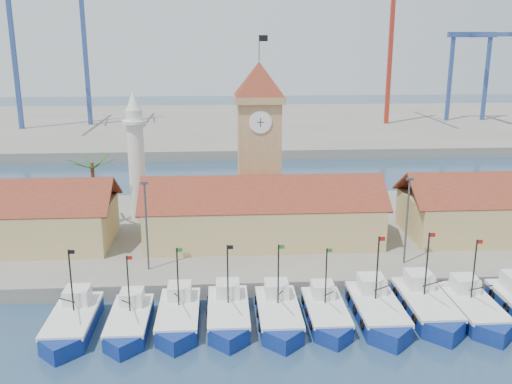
{
  "coord_description": "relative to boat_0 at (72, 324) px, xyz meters",
  "views": [
    {
      "loc": [
        -4.61,
        -41.52,
        23.97
      ],
      "look_at": [
        -0.86,
        18.0,
        7.68
      ],
      "focal_mm": 40.0,
      "sensor_mm": 36.0,
      "label": 1
    }
  ],
  "objects": [
    {
      "name": "ground",
      "position": [
        17.27,
        -2.37,
        -0.77
      ],
      "size": [
        400.0,
        400.0,
        0.0
      ],
      "primitive_type": "plane",
      "color": "navy",
      "rests_on": "ground"
    },
    {
      "name": "terminal",
      "position": [
        17.27,
        107.63,
        0.23
      ],
      "size": [
        240.0,
        80.0,
        2.0
      ],
      "primitive_type": "cube",
      "color": "gray",
      "rests_on": "ground"
    },
    {
      "name": "hall_center",
      "position": [
        17.27,
        17.63,
        3.22
      ],
      "size": [
        27.04,
        10.13,
        7.61
      ],
      "color": "tan",
      "rests_on": "quay"
    },
    {
      "name": "palm_tree",
      "position": [
        -2.73,
        23.63,
        5.47
      ],
      "size": [
        5.6,
        5.03,
        8.39
      ],
      "color": "brown",
      "rests_on": "quay"
    },
    {
      "name": "boat_5",
      "position": [
        21.57,
        0.36,
        -0.06
      ],
      "size": [
        3.33,
        9.13,
        6.91
      ],
      "color": "navy",
      "rests_on": "ground"
    },
    {
      "name": "crane_blue_far",
      "position": [
        -36.38,
        98.01,
        28.91
      ],
      "size": [
        1.0,
        35.59,
        49.5
      ],
      "color": "#2D478A",
      "rests_on": "terminal"
    },
    {
      "name": "boat_1",
      "position": [
        4.73,
        -0.1,
        -0.06
      ],
      "size": [
        3.3,
        9.04,
        6.84
      ],
      "color": "navy",
      "rests_on": "ground"
    },
    {
      "name": "minaret",
      "position": [
        2.27,
        25.63,
        8.96
      ],
      "size": [
        3.0,
        3.0,
        16.3
      ],
      "color": "silver",
      "rests_on": "quay"
    },
    {
      "name": "boat_0",
      "position": [
        0.0,
        0.0,
        0.0
      ],
      "size": [
        3.6,
        9.86,
        7.46
      ],
      "color": "navy",
      "rests_on": "ground"
    },
    {
      "name": "gantry",
      "position": [
        79.27,
        104.28,
        19.27
      ],
      "size": [
        13.0,
        22.0,
        23.2
      ],
      "color": "#2D478A",
      "rests_on": "terminal"
    },
    {
      "name": "boat_3",
      "position": [
        13.09,
        0.68,
        -0.02
      ],
      "size": [
        3.52,
        9.64,
        7.3
      ],
      "color": "navy",
      "rests_on": "ground"
    },
    {
      "name": "boat_8",
      "position": [
        34.66,
        0.25,
        -0.0
      ],
      "size": [
        3.59,
        9.85,
        7.45
      ],
      "color": "navy",
      "rests_on": "ground"
    },
    {
      "name": "boat_7",
      "position": [
        30.67,
        0.93,
        0.05
      ],
      "size": [
        3.83,
        10.5,
        7.94
      ],
      "color": "navy",
      "rests_on": "ground"
    },
    {
      "name": "crane_blue_near",
      "position": [
        -20.9,
        104.45,
        24.03
      ],
      "size": [
        1.0,
        30.94,
        41.33
      ],
      "color": "#2D478A",
      "rests_on": "terminal"
    },
    {
      "name": "boat_2",
      "position": [
        8.82,
        0.55,
        -0.03
      ],
      "size": [
        3.47,
        9.5,
        7.19
      ],
      "color": "navy",
      "rests_on": "ground"
    },
    {
      "name": "boat_6",
      "position": [
        26.07,
        0.36,
        0.04
      ],
      "size": [
        3.81,
        10.43,
        7.89
      ],
      "color": "navy",
      "rests_on": "ground"
    },
    {
      "name": "crane_red_right",
      "position": [
        56.1,
        101.35,
        26.07
      ],
      "size": [
        1.0,
        32.3,
        44.83
      ],
      "color": "#AC291A",
      "rests_on": "terminal"
    },
    {
      "name": "clock_tower",
      "position": [
        17.27,
        23.63,
        11.19
      ],
      "size": [
        5.8,
        5.8,
        22.7
      ],
      "color": "tan",
      "rests_on": "quay"
    },
    {
      "name": "boat_4",
      "position": [
        17.42,
        0.32,
        -0.01
      ],
      "size": [
        3.55,
        9.73,
        7.36
      ],
      "color": "navy",
      "rests_on": "ground"
    },
    {
      "name": "lamp_posts",
      "position": [
        17.77,
        9.63,
        5.71
      ],
      "size": [
        80.7,
        0.25,
        9.03
      ],
      "color": "#3F3F44",
      "rests_on": "quay"
    },
    {
      "name": "quay",
      "position": [
        17.27,
        21.63,
        -0.02
      ],
      "size": [
        140.0,
        32.0,
        1.5
      ],
      "primitive_type": "cube",
      "color": "gray",
      "rests_on": "ground"
    }
  ]
}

